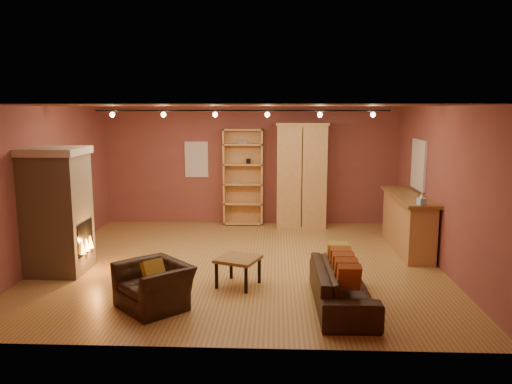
{
  "coord_description": "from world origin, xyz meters",
  "views": [
    {
      "loc": [
        0.64,
        -8.65,
        2.74
      ],
      "look_at": [
        0.26,
        0.2,
        1.27
      ],
      "focal_mm": 35.0,
      "sensor_mm": 36.0,
      "label": 1
    }
  ],
  "objects_px": {
    "armoire": "(301,175)",
    "bar_counter": "(408,222)",
    "coffee_table": "(238,262)",
    "loveseat": "(342,279)",
    "fireplace": "(58,211)",
    "armchair": "(154,278)",
    "bookcase": "(243,176)"
  },
  "relations": [
    {
      "from": "fireplace",
      "to": "armoire",
      "type": "distance_m",
      "value": 5.53
    },
    {
      "from": "bookcase",
      "to": "coffee_table",
      "type": "relative_size",
      "value": 2.94
    },
    {
      "from": "bar_counter",
      "to": "loveseat",
      "type": "bearing_deg",
      "value": -119.41
    },
    {
      "from": "bookcase",
      "to": "coffee_table",
      "type": "xyz_separation_m",
      "value": [
        0.21,
        -4.29,
        -0.78
      ]
    },
    {
      "from": "bar_counter",
      "to": "armoire",
      "type": "bearing_deg",
      "value": 135.61
    },
    {
      "from": "loveseat",
      "to": "coffee_table",
      "type": "relative_size",
      "value": 2.5
    },
    {
      "from": "coffee_table",
      "to": "loveseat",
      "type": "bearing_deg",
      "value": -26.38
    },
    {
      "from": "fireplace",
      "to": "armchair",
      "type": "height_order",
      "value": "fireplace"
    },
    {
      "from": "armoire",
      "to": "bar_counter",
      "type": "distance_m",
      "value": 2.87
    },
    {
      "from": "loveseat",
      "to": "armchair",
      "type": "relative_size",
      "value": 1.75
    },
    {
      "from": "loveseat",
      "to": "armoire",
      "type": "bearing_deg",
      "value": 3.34
    },
    {
      "from": "loveseat",
      "to": "armchair",
      "type": "bearing_deg",
      "value": 92.7
    },
    {
      "from": "fireplace",
      "to": "coffee_table",
      "type": "distance_m",
      "value": 3.2
    },
    {
      "from": "bookcase",
      "to": "coffee_table",
      "type": "distance_m",
      "value": 4.36
    },
    {
      "from": "bookcase",
      "to": "loveseat",
      "type": "bearing_deg",
      "value": -71.08
    },
    {
      "from": "fireplace",
      "to": "coffee_table",
      "type": "xyz_separation_m",
      "value": [
        3.08,
        -0.56,
        -0.67
      ]
    },
    {
      "from": "bar_counter",
      "to": "armchair",
      "type": "relative_size",
      "value": 2.06
    },
    {
      "from": "loveseat",
      "to": "coffee_table",
      "type": "xyz_separation_m",
      "value": [
        -1.52,
        0.76,
        -0.01
      ]
    },
    {
      "from": "coffee_table",
      "to": "bar_counter",
      "type": "bearing_deg",
      "value": 34.22
    },
    {
      "from": "bar_counter",
      "to": "loveseat",
      "type": "relative_size",
      "value": 1.18
    },
    {
      "from": "bar_counter",
      "to": "armchair",
      "type": "bearing_deg",
      "value": -144.27
    },
    {
      "from": "fireplace",
      "to": "armchair",
      "type": "relative_size",
      "value": 1.89
    },
    {
      "from": "armoire",
      "to": "armchair",
      "type": "bearing_deg",
      "value": -114.36
    },
    {
      "from": "fireplace",
      "to": "bookcase",
      "type": "xyz_separation_m",
      "value": [
        2.88,
        3.73,
        0.1
      ]
    },
    {
      "from": "bar_counter",
      "to": "loveseat",
      "type": "distance_m",
      "value": 3.34
    },
    {
      "from": "bookcase",
      "to": "bar_counter",
      "type": "distance_m",
      "value": 4.03
    },
    {
      "from": "fireplace",
      "to": "bookcase",
      "type": "distance_m",
      "value": 4.71
    },
    {
      "from": "bookcase",
      "to": "armchair",
      "type": "bearing_deg",
      "value": -99.79
    },
    {
      "from": "armoire",
      "to": "armchair",
      "type": "distance_m",
      "value": 5.57
    },
    {
      "from": "armoire",
      "to": "coffee_table",
      "type": "bearing_deg",
      "value": -105.89
    },
    {
      "from": "fireplace",
      "to": "coffee_table",
      "type": "bearing_deg",
      "value": -10.31
    },
    {
      "from": "bookcase",
      "to": "loveseat",
      "type": "xyz_separation_m",
      "value": [
        1.73,
        -5.04,
        -0.77
      ]
    }
  ]
}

